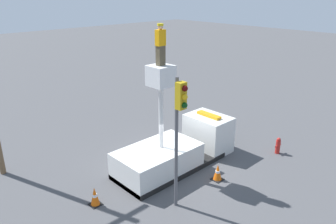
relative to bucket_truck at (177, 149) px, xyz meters
name	(u,v)px	position (x,y,z in m)	size (l,w,h in m)	color
ground_plane	(170,167)	(-0.45, 0.00, -0.85)	(120.00, 120.00, 0.00)	#4C4C4F
bucket_truck	(177,149)	(0.00, 0.00, 0.00)	(6.50, 2.39, 5.21)	black
worker	(160,45)	(-1.03, 0.00, 5.24)	(0.40, 0.26, 1.75)	brown
traffic_light_pole	(179,119)	(-2.36, -2.47, 2.95)	(0.34, 0.57, 5.38)	#515156
fire_hydrant	(278,146)	(4.77, -2.86, -0.41)	(0.48, 0.24, 0.90)	#B2231E
traffic_cone_rear	(95,197)	(-4.75, -0.07, -0.47)	(0.47, 0.47, 0.80)	black
traffic_cone_curbside	(218,173)	(0.37, -2.30, -0.49)	(0.50, 0.50, 0.77)	black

